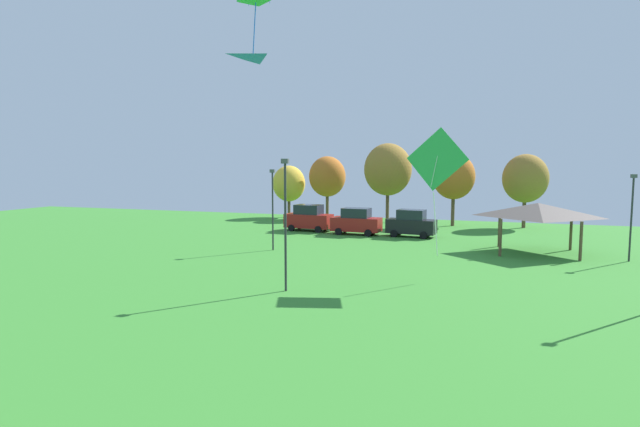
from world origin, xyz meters
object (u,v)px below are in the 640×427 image
(park_pavilion, at_px, (538,210))
(light_post_1, at_px, (285,218))
(parked_car_third_from_left, at_px, (411,224))
(treeline_tree_3, at_px, (454,177))
(kite_flying_1, at_px, (437,162))
(parked_car_second_from_left, at_px, (356,221))
(parked_car_leftmost, at_px, (309,218))
(treeline_tree_4, at_px, (525,179))
(treeline_tree_1, at_px, (327,177))
(light_post_0, at_px, (273,205))
(kite_flying_0, at_px, (268,69))
(treeline_tree_0, at_px, (289,184))
(light_post_3, at_px, (632,212))
(treeline_tree_2, at_px, (388,170))

(park_pavilion, xyz_separation_m, light_post_1, (-12.80, -15.76, 0.62))
(parked_car_third_from_left, height_order, light_post_1, light_post_1)
(light_post_1, xyz_separation_m, treeline_tree_3, (5.97, 30.44, 1.40))
(kite_flying_1, bearing_deg, parked_car_second_from_left, 117.83)
(parked_car_leftmost, height_order, treeline_tree_4, treeline_tree_4)
(treeline_tree_1, bearing_deg, light_post_0, -82.30)
(park_pavilion, distance_m, treeline_tree_1, 27.60)
(treeline_tree_3, bearing_deg, park_pavilion, -65.04)
(light_post_0, bearing_deg, treeline_tree_3, 59.58)
(light_post_0, bearing_deg, kite_flying_0, -66.34)
(treeline_tree_0, xyz_separation_m, treeline_tree_3, (19.34, -2.53, 1.05))
(treeline_tree_0, relative_size, treeline_tree_3, 0.83)
(light_post_0, height_order, treeline_tree_0, treeline_tree_0)
(light_post_3, bearing_deg, treeline_tree_4, 108.00)
(kite_flying_0, bearing_deg, treeline_tree_1, 104.09)
(parked_car_leftmost, distance_m, treeline_tree_4, 21.97)
(kite_flying_1, bearing_deg, treeline_tree_4, 77.19)
(light_post_0, bearing_deg, parked_car_third_from_left, 49.59)
(treeline_tree_4, bearing_deg, light_post_3, -72.00)
(parked_car_leftmost, xyz_separation_m, light_post_1, (6.78, -21.88, 2.47))
(parked_car_leftmost, distance_m, light_post_3, 26.24)
(parked_car_leftmost, relative_size, treeline_tree_1, 0.63)
(parked_car_third_from_left, distance_m, treeline_tree_3, 10.63)
(light_post_3, bearing_deg, parked_car_second_from_left, 161.91)
(parked_car_second_from_left, bearing_deg, treeline_tree_1, 121.17)
(parked_car_third_from_left, relative_size, treeline_tree_2, 0.51)
(parked_car_second_from_left, distance_m, treeline_tree_4, 18.23)
(parked_car_leftmost, height_order, light_post_1, light_post_1)
(treeline_tree_1, distance_m, treeline_tree_4, 21.51)
(parked_car_second_from_left, height_order, treeline_tree_4, treeline_tree_4)
(light_post_3, bearing_deg, parked_car_leftmost, 163.25)
(parked_car_second_from_left, xyz_separation_m, light_post_0, (-3.71, -10.08, 2.19))
(parked_car_third_from_left, relative_size, light_post_1, 0.66)
(kite_flying_0, xyz_separation_m, light_post_0, (-6.05, 13.80, -6.93))
(kite_flying_0, distance_m, treeline_tree_3, 34.27)
(light_post_3, height_order, treeline_tree_3, treeline_tree_3)
(park_pavilion, relative_size, treeline_tree_3, 0.86)
(park_pavilion, bearing_deg, light_post_0, -164.94)
(treeline_tree_0, height_order, treeline_tree_2, treeline_tree_2)
(light_post_1, xyz_separation_m, treeline_tree_0, (-13.38, 32.97, 0.35))
(parked_car_second_from_left, relative_size, treeline_tree_3, 0.60)
(treeline_tree_1, xyz_separation_m, treeline_tree_4, (21.41, -2.09, 0.02))
(parked_car_second_from_left, distance_m, treeline_tree_2, 11.20)
(parked_car_second_from_left, bearing_deg, light_post_0, -107.86)
(parked_car_second_from_left, bearing_deg, parked_car_leftmost, 171.20)
(treeline_tree_0, xyz_separation_m, treeline_tree_4, (26.22, -1.93, 0.89))
(light_post_1, xyz_separation_m, treeline_tree_1, (-8.57, 33.13, 1.22))
(parked_car_leftmost, distance_m, light_post_0, 11.33)
(parked_car_second_from_left, height_order, park_pavilion, park_pavilion)
(parked_car_third_from_left, distance_m, treeline_tree_1, 17.25)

